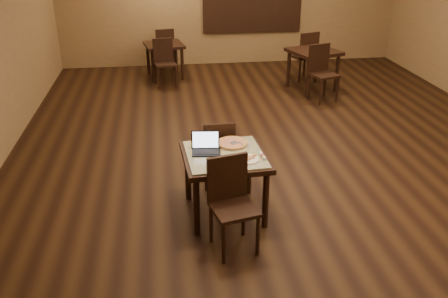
{
  "coord_description": "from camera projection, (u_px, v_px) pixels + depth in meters",
  "views": [
    {
      "loc": [
        -1.69,
        -6.29,
        3.07
      ],
      "look_at": [
        -1.07,
        -1.65,
        0.85
      ],
      "focal_mm": 38.0,
      "sensor_mm": 36.0,
      "label": 1
    }
  ],
  "objects": [
    {
      "name": "plate",
      "position": [
        247.0,
        159.0,
        5.13
      ],
      "size": [
        0.25,
        0.25,
        0.01
      ],
      "primitive_type": "cylinder",
      "color": "white",
      "rests_on": "tiled_table"
    },
    {
      "name": "chair_main_near",
      "position": [
        231.0,
        198.0,
        4.8
      ],
      "size": [
        0.52,
        0.52,
        0.99
      ],
      "rotation": [
        0.0,
        0.0,
        0.23
      ],
      "color": "black",
      "rests_on": "ground"
    },
    {
      "name": "other_table_a",
      "position": [
        313.0,
        57.0,
        9.47
      ],
      "size": [
        1.09,
        1.09,
        0.81
      ],
      "rotation": [
        0.0,
        0.0,
        0.32
      ],
      "color": "black",
      "rests_on": "ground"
    },
    {
      "name": "pizza_pan",
      "position": [
        232.0,
        144.0,
        5.49
      ],
      "size": [
        0.4,
        0.4,
        0.01
      ],
      "primitive_type": "cylinder",
      "color": "silver",
      "rests_on": "tiled_table"
    },
    {
      "name": "spatula",
      "position": [
        234.0,
        143.0,
        5.47
      ],
      "size": [
        0.16,
        0.23,
        0.01
      ],
      "primitive_type": "cube",
      "rotation": [
        0.0,
        0.0,
        0.36
      ],
      "color": "silver",
      "rests_on": "pizza_whole"
    },
    {
      "name": "other_table_a_chair_near",
      "position": [
        321.0,
        69.0,
        8.95
      ],
      "size": [
        0.57,
        0.57,
        1.05
      ],
      "rotation": [
        0.0,
        0.0,
        0.32
      ],
      "color": "black",
      "rests_on": "ground"
    },
    {
      "name": "tiled_table",
      "position": [
        225.0,
        162.0,
        5.31
      ],
      "size": [
        0.97,
        0.97,
        0.76
      ],
      "rotation": [
        0.0,
        0.0,
        0.06
      ],
      "color": "black",
      "rests_on": "ground"
    },
    {
      "name": "pizza_whole",
      "position": [
        232.0,
        143.0,
        5.49
      ],
      "size": [
        0.36,
        0.36,
        0.03
      ],
      "color": "#D0BE8A",
      "rests_on": "pizza_pan"
    },
    {
      "name": "napkin_roll",
      "position": [
        263.0,
        156.0,
        5.18
      ],
      "size": [
        0.05,
        0.16,
        0.04
      ],
      "rotation": [
        0.0,
        0.0,
        0.13
      ],
      "color": "white",
      "rests_on": "tiled_table"
    },
    {
      "name": "other_table_a_chair_far",
      "position": [
        306.0,
        53.0,
        10.06
      ],
      "size": [
        0.57,
        0.57,
        1.05
      ],
      "rotation": [
        0.0,
        0.0,
        3.46
      ],
      "color": "black",
      "rests_on": "ground"
    },
    {
      "name": "other_table_b_chair_near",
      "position": [
        164.0,
        59.0,
        9.8
      ],
      "size": [
        0.48,
        0.48,
        0.96
      ],
      "rotation": [
        0.0,
        0.0,
        0.17
      ],
      "color": "black",
      "rests_on": "ground"
    },
    {
      "name": "chair_main_far",
      "position": [
        218.0,
        150.0,
        5.93
      ],
      "size": [
        0.41,
        0.41,
        0.91
      ],
      "rotation": [
        0.0,
        0.0,
        3.17
      ],
      "color": "black",
      "rests_on": "ground"
    },
    {
      "name": "pizza_slice",
      "position": [
        247.0,
        158.0,
        5.12
      ],
      "size": [
        0.24,
        0.24,
        0.02
      ],
      "primitive_type": null,
      "rotation": [
        0.0,
        0.0,
        0.56
      ],
      "color": "#D0BE8A",
      "rests_on": "plate"
    },
    {
      "name": "ground",
      "position": [
        279.0,
        149.0,
        7.15
      ],
      "size": [
        10.0,
        10.0,
        0.0
      ],
      "primitive_type": "plane",
      "color": "black",
      "rests_on": "ground"
    },
    {
      "name": "other_table_b",
      "position": [
        164.0,
        49.0,
        10.27
      ],
      "size": [
        0.92,
        0.92,
        0.74
      ],
      "rotation": [
        0.0,
        0.0,
        0.17
      ],
      "color": "black",
      "rests_on": "ground"
    },
    {
      "name": "other_table_b_chair_far",
      "position": [
        165.0,
        47.0,
        10.81
      ],
      "size": [
        0.48,
        0.48,
        0.96
      ],
      "rotation": [
        0.0,
        0.0,
        3.31
      ],
      "color": "black",
      "rests_on": "ground"
    },
    {
      "name": "laptop",
      "position": [
        206.0,
        146.0,
        5.31
      ],
      "size": [
        0.34,
        0.28,
        0.22
      ],
      "rotation": [
        0.0,
        0.0,
        -0.11
      ],
      "color": "black",
      "rests_on": "tiled_table"
    }
  ]
}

